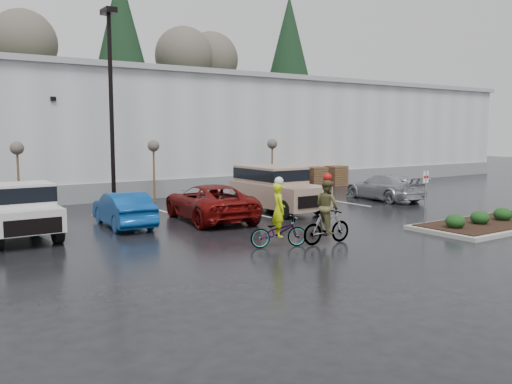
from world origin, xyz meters
TOP-DOWN VIEW (x-y plane):
  - ground at (0.00, 0.00)m, footprint 120.00×120.00m
  - warehouse at (0.00, 21.99)m, footprint 60.50×15.50m
  - wooded_ridge at (0.00, 45.00)m, footprint 80.00×25.00m
  - lamppost at (-4.00, 12.00)m, footprint 0.50×1.00m
  - sapling_west at (-8.00, 13.00)m, footprint 0.60×0.60m
  - sapling_mid at (-1.50, 13.00)m, footprint 0.60×0.60m
  - sapling_east at (6.00, 13.00)m, footprint 0.60×0.60m
  - pallet_stack_a at (8.50, 14.00)m, footprint 1.20×1.20m
  - pallet_stack_b at (10.20, 14.00)m, footprint 1.20×1.20m
  - pallet_stack_c at (12.00, 14.00)m, footprint 1.20×1.20m
  - curb_island at (7.00, -1.00)m, footprint 8.00×3.00m
  - mulch_bed at (7.00, -1.00)m, footprint 7.60×2.60m
  - shrub_a at (4.00, -1.00)m, footprint 0.70×0.70m
  - shrub_b at (5.50, -1.00)m, footprint 0.70×0.70m
  - shrub_c at (7.00, -1.00)m, footprint 0.70×0.70m
  - fire_lane_sign at (3.80, 0.20)m, footprint 0.30×0.05m
  - pickup_white at (-9.23, 6.99)m, footprint 2.10×5.20m
  - car_blue at (-5.43, 6.95)m, footprint 1.73×4.19m
  - car_red at (-1.97, 6.41)m, footprint 3.16×5.65m
  - suv_tan at (1.75, 6.69)m, footprint 2.20×5.10m
  - car_far_silver at (8.94, 6.91)m, footprint 2.44×5.02m
  - cyclist_hivis at (-2.71, 0.64)m, footprint 1.95×1.19m
  - cyclist_olive at (-1.11, 0.18)m, footprint 1.80×0.88m

SIDE VIEW (x-z plane):
  - ground at x=0.00m, z-range 0.00..0.00m
  - curb_island at x=7.00m, z-range 0.00..0.15m
  - mulch_bed at x=7.00m, z-range 0.15..0.19m
  - shrub_a at x=4.00m, z-range 0.15..0.67m
  - shrub_b at x=5.50m, z-range 0.15..0.67m
  - shrub_c at x=7.00m, z-range 0.15..0.67m
  - car_blue at x=-5.43m, z-range 0.00..1.35m
  - pallet_stack_a at x=8.50m, z-range 0.00..1.35m
  - pallet_stack_b at x=10.20m, z-range 0.00..1.35m
  - pallet_stack_c at x=12.00m, z-range 0.00..1.35m
  - cyclist_hivis at x=-2.71m, z-range -0.42..1.81m
  - car_far_silver at x=8.94m, z-range 0.00..1.41m
  - car_red at x=-1.97m, z-range 0.00..1.49m
  - cyclist_olive at x=-1.11m, z-range -0.31..2.00m
  - pickup_white at x=-9.23m, z-range 0.00..1.96m
  - suv_tan at x=1.75m, z-range 0.00..2.06m
  - fire_lane_sign at x=3.80m, z-range 0.31..2.51m
  - sapling_west at x=-8.00m, z-range 1.13..4.33m
  - sapling_mid at x=-1.50m, z-range 1.13..4.33m
  - sapling_east at x=6.00m, z-range 1.13..4.33m
  - wooded_ridge at x=0.00m, z-range 0.00..6.00m
  - warehouse at x=0.00m, z-range 0.05..7.25m
  - lamppost at x=-4.00m, z-range 1.07..10.30m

